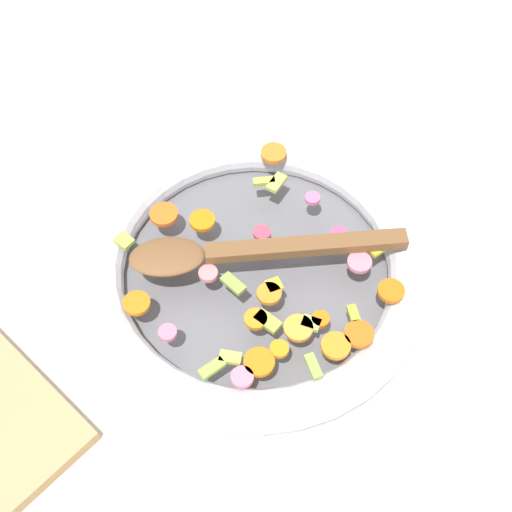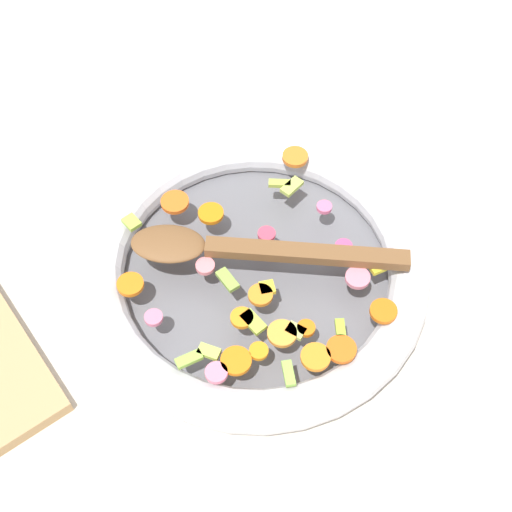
# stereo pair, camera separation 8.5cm
# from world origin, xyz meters

# --- Properties ---
(ground_plane) EXTENTS (4.00, 4.00, 0.00)m
(ground_plane) POSITION_xyz_m (0.00, 0.00, 0.00)
(ground_plane) COLOR beige
(skillet) EXTENTS (0.43, 0.43, 0.05)m
(skillet) POSITION_xyz_m (0.00, 0.00, 0.02)
(skillet) COLOR slate
(skillet) RESTS_ON ground_plane
(chopped_vegetables) EXTENTS (0.33, 0.32, 0.01)m
(chopped_vegetables) POSITION_xyz_m (-0.04, 0.02, 0.05)
(chopped_vegetables) COLOR orange
(chopped_vegetables) RESTS_ON skillet
(wooden_spoon) EXTENTS (0.25, 0.27, 0.01)m
(wooden_spoon) POSITION_xyz_m (0.01, 0.02, 0.06)
(wooden_spoon) COLOR brown
(wooden_spoon) RESTS_ON chopped_vegetables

